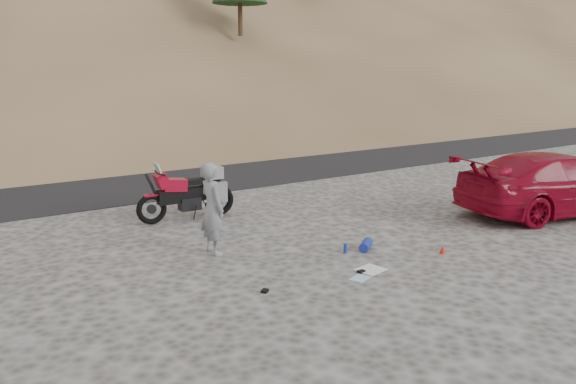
# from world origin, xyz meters

# --- Properties ---
(ground) EXTENTS (140.00, 140.00, 0.00)m
(ground) POSITION_xyz_m (0.00, 0.00, 0.00)
(ground) COLOR #44423F
(ground) RESTS_ON ground
(road) EXTENTS (120.00, 7.00, 0.05)m
(road) POSITION_xyz_m (0.00, 9.00, 0.00)
(road) COLOR black
(road) RESTS_ON ground
(motorcycle) EXTENTS (2.48, 0.78, 1.47)m
(motorcycle) POSITION_xyz_m (0.10, 3.35, 0.63)
(motorcycle) COLOR black
(motorcycle) RESTS_ON ground
(man) EXTENTS (0.46, 0.68, 1.84)m
(man) POSITION_xyz_m (-0.61, 0.70, 0.00)
(man) COLOR gray
(man) RESTS_ON ground
(red_car) EXTENTS (5.65, 3.31, 1.54)m
(red_car) POSITION_xyz_m (7.98, -1.26, 0.00)
(red_car) COLOR maroon
(red_car) RESTS_ON ground
(gear_white_cloth) EXTENTS (0.54, 0.50, 0.02)m
(gear_white_cloth) POSITION_xyz_m (1.35, -1.75, 0.01)
(gear_white_cloth) COLOR white
(gear_white_cloth) RESTS_ON ground
(gear_blue_mat) EXTENTS (0.50, 0.45, 0.19)m
(gear_blue_mat) POSITION_xyz_m (2.06, -0.81, 0.10)
(gear_blue_mat) COLOR navy
(gear_blue_mat) RESTS_ON ground
(gear_bottle) EXTENTS (0.09, 0.09, 0.19)m
(gear_bottle) POSITION_xyz_m (1.58, -0.74, 0.09)
(gear_bottle) COLOR navy
(gear_bottle) RESTS_ON ground
(gear_funnel) EXTENTS (0.15, 0.15, 0.16)m
(gear_funnel) POSITION_xyz_m (3.16, -1.84, 0.08)
(gear_funnel) COLOR red
(gear_funnel) RESTS_ON ground
(gear_glove_a) EXTENTS (0.14, 0.10, 0.04)m
(gear_glove_a) POSITION_xyz_m (1.12, -1.75, 0.02)
(gear_glove_a) COLOR black
(gear_glove_a) RESTS_ON ground
(gear_glove_b) EXTENTS (0.16, 0.16, 0.04)m
(gear_glove_b) POSITION_xyz_m (-0.80, -1.56, 0.02)
(gear_glove_b) COLOR black
(gear_glove_b) RESTS_ON ground
(gear_blue_cloth) EXTENTS (0.41, 0.36, 0.01)m
(gear_blue_cloth) POSITION_xyz_m (0.90, -1.97, 0.01)
(gear_blue_cloth) COLOR #9CCDF1
(gear_blue_cloth) RESTS_ON ground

